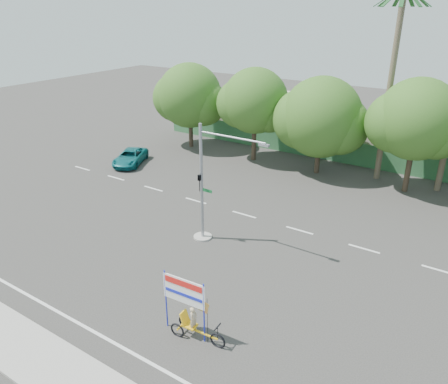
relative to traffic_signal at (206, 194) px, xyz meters
The scene contains 12 objects.
ground 5.40m from the traffic_signal, 61.13° to the right, with size 120.00×120.00×0.00m, color #33302D.
sidewalk_near 12.04m from the traffic_signal, 79.17° to the right, with size 50.00×2.40×0.12m, color gray.
fence 17.76m from the traffic_signal, 82.85° to the left, with size 38.00×0.08×2.00m, color #336B3D.
building_left 23.38m from the traffic_signal, 109.52° to the left, with size 12.00×8.00×4.00m, color #C1B29A.
tree_far_left 18.45m from the traffic_signal, 130.22° to the left, with size 7.14×6.00×7.96m.
tree_left 14.99m from the traffic_signal, 109.08° to the left, with size 6.66×5.60×8.07m.
tree_center 14.15m from the traffic_signal, 85.33° to the left, with size 7.62×6.40×7.85m.
tree_right 16.38m from the traffic_signal, 59.83° to the left, with size 6.90×5.80×8.36m.
palm_short 17.56m from the traffic_signal, 69.84° to the left, with size 3.73×3.79×14.45m.
traffic_signal is the anchor object (origin of this frame).
trike_billboard 8.42m from the traffic_signal, 59.22° to the right, with size 2.95×0.71×2.90m.
pickup_truck 15.14m from the traffic_signal, 151.66° to the left, with size 2.05×4.45×1.24m, color #0E6468.
Camera 1 is at (11.14, -14.45, 12.96)m, focal length 35.00 mm.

